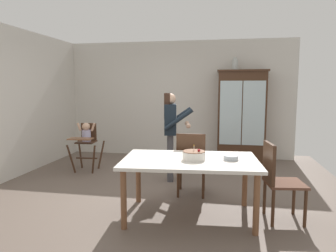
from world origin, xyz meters
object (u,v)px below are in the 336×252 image
(serving_bowl, at_px, (231,158))
(dining_chair_right_end, at_px, (277,176))
(dining_chair_far_side, at_px, (191,160))
(ceramic_vase, at_px, (235,64))
(high_chair_with_toddler, at_px, (86,138))
(china_cabinet, at_px, (241,116))
(adult_person, at_px, (171,126))
(dining_table, at_px, (190,165))
(birthday_cake, at_px, (194,155))

(serving_bowl, height_order, dining_chair_right_end, dining_chair_right_end)
(dining_chair_right_end, bearing_deg, dining_chair_far_side, 51.62)
(ceramic_vase, distance_m, dining_chair_far_side, 3.03)
(high_chair_with_toddler, relative_size, serving_bowl, 5.28)
(china_cabinet, distance_m, serving_bowl, 3.21)
(china_cabinet, relative_size, dining_chair_far_side, 2.09)
(china_cabinet, relative_size, dining_chair_right_end, 2.09)
(adult_person, distance_m, serving_bowl, 1.76)
(china_cabinet, distance_m, high_chair_with_toddler, 3.35)
(dining_table, height_order, dining_chair_right_end, dining_chair_right_end)
(high_chair_with_toddler, relative_size, dining_chair_right_end, 0.99)
(china_cabinet, relative_size, dining_table, 1.15)
(dining_chair_far_side, xyz_separation_m, dining_chair_right_end, (1.11, -0.65, 0.00))
(adult_person, relative_size, serving_bowl, 8.50)
(high_chair_with_toddler, distance_m, serving_bowl, 3.24)
(adult_person, distance_m, birthday_cake, 1.61)
(high_chair_with_toddler, relative_size, dining_chair_far_side, 0.99)
(serving_bowl, xyz_separation_m, dining_chair_right_end, (0.55, 0.04, -0.21))
(high_chair_with_toddler, height_order, dining_chair_right_end, dining_chair_right_end)
(ceramic_vase, xyz_separation_m, serving_bowl, (-0.10, -3.20, -1.36))
(ceramic_vase, xyz_separation_m, high_chair_with_toddler, (-2.83, -1.44, -1.47))
(adult_person, xyz_separation_m, birthday_cake, (0.56, -1.50, -0.17))
(ceramic_vase, height_order, dining_table, ceramic_vase)
(ceramic_vase, distance_m, adult_person, 2.38)
(birthday_cake, bearing_deg, china_cabinet, 77.55)
(china_cabinet, xyz_separation_m, adult_person, (-1.28, -1.76, -0.04))
(ceramic_vase, bearing_deg, adult_person, -122.14)
(china_cabinet, distance_m, ceramic_vase, 1.13)
(high_chair_with_toddler, bearing_deg, dining_chair_far_side, -30.11)
(dining_chair_right_end, bearing_deg, dining_table, 86.55)
(china_cabinet, bearing_deg, dining_table, -103.41)
(china_cabinet, xyz_separation_m, serving_bowl, (-0.27, -3.19, -0.24))
(adult_person, bearing_deg, dining_chair_far_side, -159.59)
(ceramic_vase, bearing_deg, china_cabinet, -1.24)
(china_cabinet, distance_m, dining_chair_far_side, 2.67)
(high_chair_with_toddler, bearing_deg, adult_person, -14.51)
(high_chair_with_toddler, distance_m, dining_chair_far_side, 2.41)
(serving_bowl, height_order, dining_chair_far_side, dining_chair_far_side)
(high_chair_with_toddler, xyz_separation_m, birthday_cake, (2.28, -1.82, 0.14))
(adult_person, bearing_deg, ceramic_vase, -42.48)
(serving_bowl, bearing_deg, dining_table, -175.32)
(dining_table, height_order, serving_bowl, serving_bowl)
(adult_person, height_order, birthday_cake, adult_person)
(dining_chair_far_side, relative_size, dining_chair_right_end, 1.00)
(ceramic_vase, xyz_separation_m, dining_chair_right_end, (0.45, -3.15, -1.57))
(ceramic_vase, relative_size, adult_person, 0.18)
(ceramic_vase, height_order, adult_person, ceramic_vase)
(dining_chair_right_end, bearing_deg, serving_bowl, 86.41)
(dining_table, distance_m, dining_chair_right_end, 1.05)
(dining_table, bearing_deg, dining_chair_right_end, 4.52)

